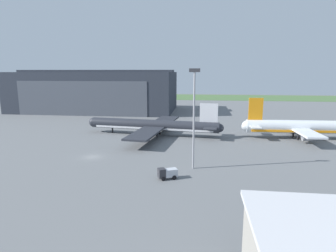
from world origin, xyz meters
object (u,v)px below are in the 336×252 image
(airliner_far_left, at_px, (301,127))
(apron_light_mast, at_px, (194,113))
(ops_van, at_px, (167,173))
(maintenance_hangar, at_px, (96,91))
(airliner_far_right, at_px, (154,125))

(airliner_far_left, bearing_deg, apron_light_mast, -135.37)
(airliner_far_left, xyz_separation_m, apron_light_mast, (-34.62, -34.18, 9.17))
(ops_van, bearing_deg, maintenance_hangar, 118.01)
(maintenance_hangar, height_order, ops_van, maintenance_hangar)
(maintenance_hangar, distance_m, airliner_far_right, 74.51)
(apron_light_mast, bearing_deg, ops_van, -125.67)
(apron_light_mast, bearing_deg, maintenance_hangar, 122.10)
(ops_van, bearing_deg, apron_light_mast, 54.33)
(airliner_far_right, distance_m, ops_van, 41.83)
(maintenance_hangar, height_order, apron_light_mast, maintenance_hangar)
(maintenance_hangar, distance_m, airliner_far_left, 110.63)
(maintenance_hangar, bearing_deg, airliner_far_right, -53.88)
(maintenance_hangar, relative_size, ops_van, 20.50)
(airliner_far_right, height_order, apron_light_mast, apron_light_mast)
(airliner_far_left, xyz_separation_m, airliner_far_right, (-49.49, -0.69, -0.37))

